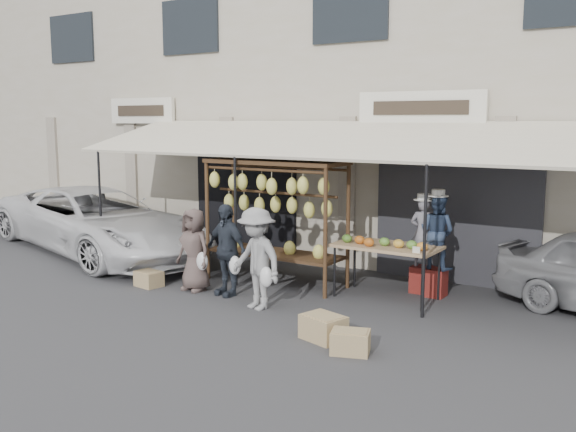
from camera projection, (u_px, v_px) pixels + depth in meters
name	position (u px, v px, depth m)	size (l,w,h in m)	color
ground_plane	(243.00, 310.00, 10.00)	(90.00, 90.00, 0.00)	#2D2D30
shophouse	(409.00, 89.00, 14.86)	(24.00, 6.15, 7.30)	#B5AC9D
awning	(318.00, 140.00, 11.51)	(10.00, 2.35, 2.92)	beige
banana_rack	(274.00, 198.00, 11.37)	(2.60, 0.90, 2.24)	#462B1A
produce_table	(386.00, 247.00, 10.50)	(1.70, 0.90, 1.04)	tan
vendor_left	(423.00, 232.00, 10.86)	(0.43, 0.28, 1.18)	gray
vendor_right	(437.00, 232.00, 10.61)	(0.61, 0.48, 1.26)	navy
customer_left	(194.00, 250.00, 11.06)	(0.70, 0.46, 1.43)	brown
customer_mid	(226.00, 250.00, 10.74)	(0.91, 0.38, 1.56)	#282F39
customer_right	(256.00, 259.00, 9.95)	(1.03, 0.59, 1.60)	gray
stool_left	(421.00, 279.00, 10.98)	(0.33, 0.33, 0.46)	maroon
stool_right	(435.00, 282.00, 10.74)	(0.34, 0.34, 0.47)	maroon
crate_near_a	(323.00, 328.00, 8.62)	(0.56, 0.42, 0.33)	tan
crate_near_b	(350.00, 342.00, 8.13)	(0.48, 0.36, 0.29)	tan
crate_far	(149.00, 279.00, 11.39)	(0.45, 0.35, 0.27)	tan
van	(95.00, 205.00, 14.32)	(2.33, 5.05, 2.11)	silver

